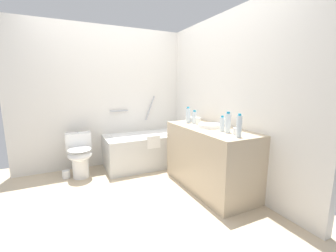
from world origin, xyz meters
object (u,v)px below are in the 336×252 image
at_px(water_bottle_0, 239,126).
at_px(water_bottle_4, 222,124).
at_px(toilet_paper_roll, 66,174).
at_px(drinking_glass_0, 236,131).
at_px(drinking_glass_3, 198,121).
at_px(toilet, 80,154).
at_px(drinking_glass_2, 192,120).
at_px(bathtub, 147,149).
at_px(sink_basin, 209,126).
at_px(water_bottle_2, 194,117).
at_px(sink_faucet, 220,124).
at_px(water_bottle_3, 188,115).
at_px(water_bottle_1, 228,123).
at_px(drinking_glass_1, 187,119).

bearing_deg(water_bottle_0, water_bottle_4, 82.83).
distance_m(water_bottle_0, toilet_paper_roll, 2.58).
relative_size(drinking_glass_0, drinking_glass_3, 0.75).
height_order(drinking_glass_0, drinking_glass_3, drinking_glass_3).
distance_m(toilet, water_bottle_0, 2.34).
height_order(drinking_glass_2, toilet_paper_roll, drinking_glass_2).
distance_m(bathtub, sink_basin, 1.35).
height_order(water_bottle_0, drinking_glass_2, water_bottle_0).
distance_m(drinking_glass_0, drinking_glass_2, 0.93).
height_order(water_bottle_0, toilet_paper_roll, water_bottle_0).
height_order(water_bottle_2, toilet_paper_roll, water_bottle_2).
distance_m(toilet, drinking_glass_2, 1.77).
distance_m(toilet, toilet_paper_roll, 0.36).
bearing_deg(sink_basin, toilet, 143.85).
bearing_deg(toilet, sink_basin, 55.78).
distance_m(water_bottle_2, drinking_glass_2, 0.12).
height_order(sink_faucet, toilet_paper_roll, sink_faucet).
xyz_separation_m(sink_faucet, drinking_glass_2, (-0.15, 0.45, 0.01)).
bearing_deg(water_bottle_2, water_bottle_3, 120.83).
height_order(sink_faucet, water_bottle_3, water_bottle_3).
height_order(bathtub, drinking_glass_3, bathtub).
relative_size(toilet, water_bottle_1, 2.69).
bearing_deg(sink_basin, drinking_glass_3, 95.20).
bearing_deg(drinking_glass_0, sink_basin, 90.70).
distance_m(water_bottle_0, drinking_glass_0, 0.14).
height_order(sink_faucet, drinking_glass_1, drinking_glass_1).
relative_size(drinking_glass_0, drinking_glass_2, 0.99).
height_order(bathtub, water_bottle_2, bathtub).
bearing_deg(bathtub, water_bottle_2, -61.46).
relative_size(sink_faucet, water_bottle_4, 0.80).
xyz_separation_m(bathtub, drinking_glass_0, (0.45, -1.62, 0.57)).
xyz_separation_m(water_bottle_2, drinking_glass_0, (0.02, -0.82, -0.05)).
bearing_deg(drinking_glass_2, sink_faucet, -71.58).
xyz_separation_m(sink_basin, drinking_glass_0, (0.01, -0.48, 0.02)).
distance_m(sink_basin, water_bottle_1, 0.36).
height_order(toilet, drinking_glass_3, drinking_glass_3).
bearing_deg(drinking_glass_3, drinking_glass_1, 85.00).
relative_size(sink_basin, water_bottle_0, 1.13).
distance_m(sink_basin, drinking_glass_0, 0.48).
bearing_deg(water_bottle_3, water_bottle_2, -59.17).
relative_size(water_bottle_0, toilet_paper_roll, 2.22).
bearing_deg(water_bottle_1, water_bottle_4, 93.79).
bearing_deg(sink_faucet, water_bottle_3, 118.31).
distance_m(water_bottle_4, toilet_paper_roll, 2.40).
bearing_deg(sink_faucet, drinking_glass_0, -108.83).
bearing_deg(water_bottle_2, bathtub, 118.54).
xyz_separation_m(bathtub, drinking_glass_1, (0.46, -0.57, 0.57)).
bearing_deg(sink_basin, drinking_glass_2, 87.68).
relative_size(water_bottle_0, water_bottle_1, 1.03).
xyz_separation_m(water_bottle_1, drinking_glass_0, (0.00, -0.13, -0.08)).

